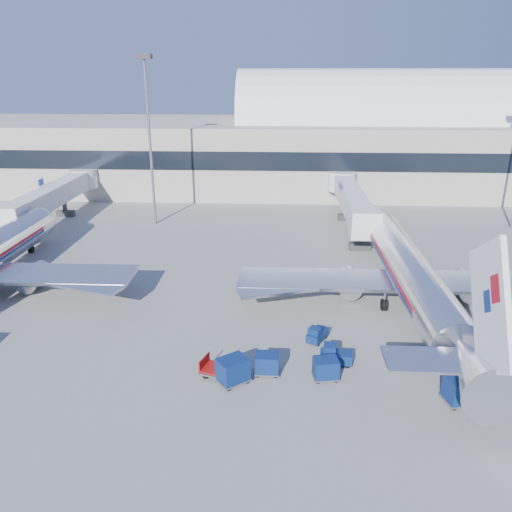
# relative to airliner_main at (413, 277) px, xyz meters

# --- Properties ---
(ground) EXTENTS (260.00, 260.00, 0.00)m
(ground) POSITION_rel_airliner_main_xyz_m (-10.00, -4.51, -2.93)
(ground) COLOR gray
(ground) RESTS_ON ground
(terminal) EXTENTS (170.00, 28.15, 21.00)m
(terminal) POSITION_rel_airliner_main_xyz_m (-23.60, 51.46, 4.60)
(terminal) COLOR #B2AA9E
(terminal) RESTS_ON ground
(airliner_main) EXTENTS (32.00, 37.26, 12.07)m
(airliner_main) POSITION_rel_airliner_main_xyz_m (0.00, 0.00, 0.00)
(airliner_main) COLOR silver
(airliner_main) RESTS_ON ground
(jetbridge_near) EXTENTS (4.40, 27.50, 6.25)m
(jetbridge_near) POSITION_rel_airliner_main_xyz_m (-2.40, 26.30, 1.00)
(jetbridge_near) COLOR silver
(jetbridge_near) RESTS_ON ground
(jetbridge_mid) EXTENTS (4.40, 27.50, 6.25)m
(jetbridge_mid) POSITION_rel_airliner_main_xyz_m (-44.40, 26.30, 1.00)
(jetbridge_mid) COLOR silver
(jetbridge_mid) RESTS_ON ground
(mast_west) EXTENTS (2.00, 1.20, 22.60)m
(mast_west) POSITION_rel_airliner_main_xyz_m (-30.00, 25.49, 11.87)
(mast_west) COLOR slate
(mast_west) RESTS_ON ground
(barrier_near) EXTENTS (3.00, 0.55, 0.90)m
(barrier_near) POSITION_rel_airliner_main_xyz_m (8.00, -2.51, -2.48)
(barrier_near) COLOR #9E9E96
(barrier_near) RESTS_ON ground
(tug_lead) EXTENTS (2.47, 1.43, 1.53)m
(tug_lead) POSITION_rel_airliner_main_xyz_m (-7.95, -10.09, -2.23)
(tug_lead) COLOR #0A2050
(tug_lead) RESTS_ON ground
(tug_right) EXTENTS (2.59, 1.88, 1.52)m
(tug_right) POSITION_rel_airliner_main_xyz_m (2.35, -9.07, -2.23)
(tug_right) COLOR #0A2050
(tug_right) RESTS_ON ground
(tug_left) EXTENTS (1.95, 2.34, 1.37)m
(tug_left) POSITION_rel_airliner_main_xyz_m (-9.09, -6.90, -2.30)
(tug_left) COLOR #0A2050
(tug_left) RESTS_ON ground
(cart_train_a) EXTENTS (1.98, 1.63, 1.57)m
(cart_train_a) POSITION_rel_airliner_main_xyz_m (-8.79, -12.14, -2.09)
(cart_train_a) COLOR #0A2050
(cart_train_a) RESTS_ON ground
(cart_train_b) EXTENTS (1.80, 1.38, 1.56)m
(cart_train_b) POSITION_rel_airliner_main_xyz_m (-12.95, -11.70, -2.09)
(cart_train_b) COLOR #0A2050
(cart_train_b) RESTS_ON ground
(cart_train_c) EXTENTS (2.67, 2.58, 1.87)m
(cart_train_c) POSITION_rel_airliner_main_xyz_m (-15.28, -12.93, -1.93)
(cart_train_c) COLOR #0A2050
(cart_train_c) RESTS_ON ground
(cart_solo_near) EXTENTS (2.39, 2.02, 1.83)m
(cart_solo_near) POSITION_rel_airliner_main_xyz_m (-0.21, -14.47, -1.95)
(cart_solo_near) COLOR #0A2050
(cart_solo_near) RESTS_ON ground
(cart_open_red) EXTENTS (2.78, 2.34, 0.64)m
(cart_open_red) POSITION_rel_airliner_main_xyz_m (-16.34, -12.20, -2.47)
(cart_open_red) COLOR slate
(cart_open_red) RESTS_ON ground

